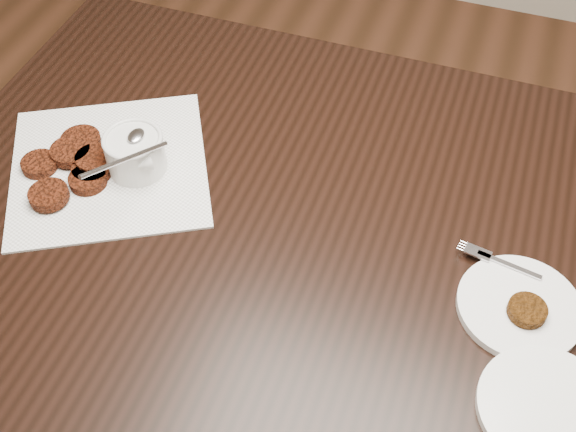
% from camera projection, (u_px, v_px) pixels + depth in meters
% --- Properties ---
extents(table, '(1.50, 0.96, 0.75)m').
position_uv_depth(table, '(346.00, 358.00, 1.41)').
color(table, black).
rests_on(table, floor).
extents(napkin, '(0.45, 0.45, 0.00)m').
position_uv_depth(napkin, '(109.00, 167.00, 1.22)').
color(napkin, white).
rests_on(napkin, table).
extents(sauce_ramekin, '(0.17, 0.17, 0.14)m').
position_uv_depth(sauce_ramekin, '(132.00, 138.00, 1.17)').
color(sauce_ramekin, silver).
rests_on(sauce_ramekin, napkin).
extents(patty_cluster, '(0.24, 0.24, 0.02)m').
position_uv_depth(patty_cluster, '(79.00, 164.00, 1.21)').
color(patty_cluster, '#631F0D').
rests_on(patty_cluster, napkin).
extents(plate_with_patty, '(0.21, 0.21, 0.03)m').
position_uv_depth(plate_with_patty, '(520.00, 304.00, 1.03)').
color(plate_with_patty, white).
rests_on(plate_with_patty, table).
extents(plate_empty, '(0.22, 0.22, 0.01)m').
position_uv_depth(plate_empty, '(548.00, 409.00, 0.93)').
color(plate_empty, white).
rests_on(plate_empty, table).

